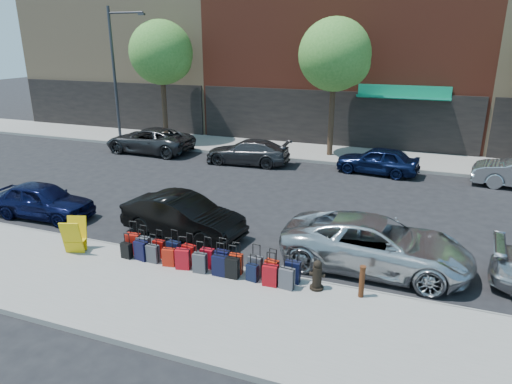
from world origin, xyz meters
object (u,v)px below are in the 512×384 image
at_px(tree_center, 337,57).
at_px(car_near_1, 183,216).
at_px(car_far_1, 248,152).
at_px(fire_hydrant, 317,276).
at_px(tree_left, 163,54).
at_px(car_near_0, 43,200).
at_px(bollard, 362,281).
at_px(suitcase_front_5, 207,258).
at_px(display_rack, 75,236).
at_px(streetlight, 116,67).
at_px(car_near_2, 376,244).
at_px(car_far_2, 378,160).
at_px(car_far_0, 149,140).

height_order(tree_center, car_near_1, tree_center).
bearing_deg(car_near_1, car_far_1, 15.45).
bearing_deg(fire_hydrant, tree_left, 130.33).
relative_size(tree_center, car_near_0, 1.88).
distance_m(tree_left, fire_hydrant, 20.05).
relative_size(tree_left, bollard, 8.54).
bearing_deg(tree_left, fire_hydrant, -47.70).
bearing_deg(suitcase_front_5, fire_hydrant, -0.38).
bearing_deg(fire_hydrant, display_rack, -178.37).
relative_size(streetlight, car_near_2, 1.50).
bearing_deg(streetlight, car_far_2, -6.01).
bearing_deg(bollard, car_far_0, 139.71).
height_order(streetlight, display_rack, streetlight).
distance_m(car_near_2, car_far_2, 10.03).
height_order(display_rack, car_near_1, car_near_1).
relative_size(bollard, car_far_0, 0.16).
bearing_deg(tree_left, car_near_1, -56.98).
relative_size(tree_center, car_far_2, 1.85).
distance_m(suitcase_front_5, bollard, 4.32).
bearing_deg(tree_center, display_rack, -107.92).
bearing_deg(car_far_2, car_near_2, 12.32).
bearing_deg(suitcase_front_5, tree_center, 88.15).
bearing_deg(car_far_2, streetlight, -89.91).
distance_m(tree_left, car_near_2, 19.49).
xyz_separation_m(car_near_2, car_far_1, (-7.72, 9.43, -0.09)).
bearing_deg(car_near_0, suitcase_front_5, -104.43).
height_order(suitcase_front_5, car_far_2, car_far_2).
xyz_separation_m(display_rack, car_far_1, (0.89, 11.90, -0.02)).
bearing_deg(display_rack, car_near_2, -2.03).
bearing_deg(car_near_2, suitcase_front_5, 115.14).
relative_size(bollard, car_far_1, 0.19).
height_order(tree_center, car_far_1, tree_center).
xyz_separation_m(streetlight, car_far_2, (16.17, -1.70, -3.99)).
distance_m(bollard, car_near_2, 2.00).
distance_m(fire_hydrant, bollard, 1.14).
bearing_deg(car_far_1, car_near_0, -27.61).
relative_size(car_far_1, car_far_2, 1.13).
relative_size(display_rack, car_far_1, 0.24).
xyz_separation_m(tree_left, car_far_0, (0.32, -2.59, -4.69)).
relative_size(streetlight, display_rack, 7.60).
xyz_separation_m(car_far_1, car_far_2, (6.63, 0.54, 0.02)).
bearing_deg(car_near_0, fire_hydrant, -101.13).
height_order(tree_left, car_far_1, tree_left).
bearing_deg(display_rack, bollard, -14.85).
bearing_deg(car_far_0, display_rack, 24.73).
relative_size(bollard, car_far_2, 0.22).
height_order(car_near_0, car_far_0, car_far_0).
relative_size(bollard, car_near_0, 0.22).
bearing_deg(car_near_0, car_far_2, -48.84).
distance_m(bollard, car_far_2, 12.01).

